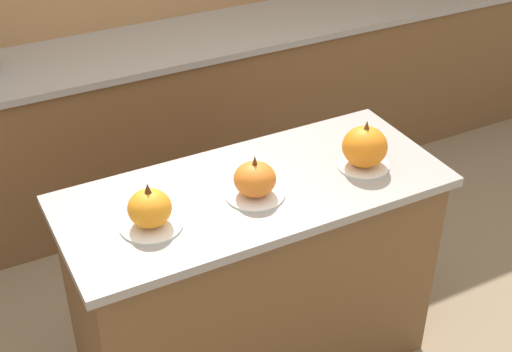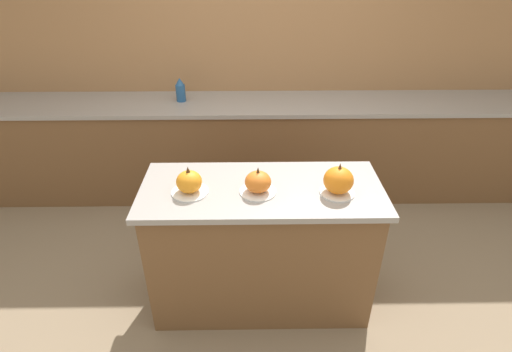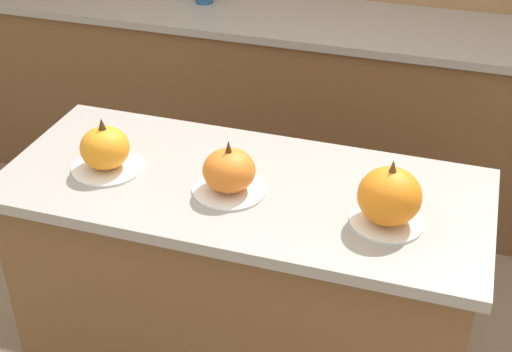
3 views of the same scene
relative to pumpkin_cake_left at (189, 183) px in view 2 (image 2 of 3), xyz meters
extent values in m
plane|color=#847056|center=(0.41, 0.05, -0.96)|extent=(12.00, 12.00, 0.00)
cube|color=#9E7047|center=(0.41, 1.75, 0.29)|extent=(8.00, 0.06, 2.50)
cube|color=brown|center=(0.41, 0.05, -0.53)|extent=(1.35, 0.54, 0.86)
cube|color=gray|center=(0.41, 0.05, -0.08)|extent=(1.41, 0.60, 0.03)
cube|color=brown|center=(0.41, 1.42, -0.53)|extent=(6.00, 0.56, 0.87)
cube|color=gray|center=(0.41, 1.42, -0.08)|extent=(6.00, 0.60, 0.03)
cylinder|color=white|center=(0.00, 0.00, -0.06)|extent=(0.21, 0.21, 0.01)
ellipsoid|color=orange|center=(0.00, 0.00, 0.01)|extent=(0.14, 0.14, 0.13)
cone|color=#4C2D14|center=(0.00, 0.00, 0.09)|extent=(0.03, 0.03, 0.04)
cylinder|color=white|center=(0.38, 0.00, -0.06)|extent=(0.21, 0.21, 0.01)
ellipsoid|color=orange|center=(0.38, 0.00, 0.00)|extent=(0.15, 0.15, 0.12)
cone|color=#4C2D14|center=(0.38, 0.00, 0.08)|extent=(0.02, 0.02, 0.04)
cylinder|color=white|center=(0.83, -0.02, -0.06)|extent=(0.20, 0.20, 0.01)
ellipsoid|color=orange|center=(0.83, -0.02, 0.02)|extent=(0.17, 0.17, 0.15)
cone|color=brown|center=(0.83, -0.02, 0.11)|extent=(0.02, 0.02, 0.04)
cylinder|color=#235184|center=(-0.26, 1.46, 0.01)|extent=(0.08, 0.08, 0.14)
cone|color=#235184|center=(-0.26, 1.46, 0.12)|extent=(0.07, 0.07, 0.06)
camera|label=1|loc=(-0.56, -1.82, 1.36)|focal=50.00mm
camera|label=2|loc=(0.35, -1.90, 1.18)|focal=28.00mm
camera|label=3|loc=(0.97, -1.57, 1.05)|focal=50.00mm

